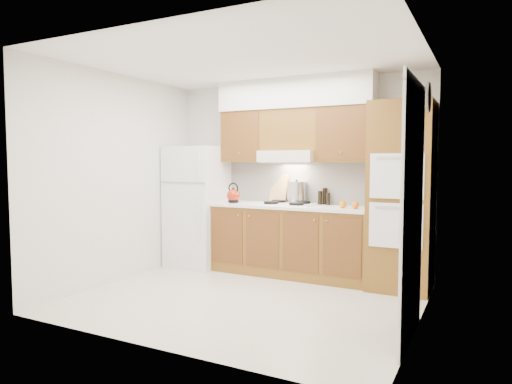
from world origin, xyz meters
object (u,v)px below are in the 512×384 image
fridge (198,206)px  oven_cabinet (401,197)px  kettle (233,196)px  stock_pot (297,192)px

fridge → oven_cabinet: size_ratio=0.78×
fridge → oven_cabinet: oven_cabinet is taller
fridge → kettle: size_ratio=9.47×
fridge → stock_pot: size_ratio=6.62×
oven_cabinet → stock_pot: (-1.40, 0.20, -0.00)m
kettle → stock_pot: stock_pot is taller
fridge → oven_cabinet: bearing=0.7°
oven_cabinet → stock_pot: bearing=171.8°
oven_cabinet → stock_pot: oven_cabinet is taller
oven_cabinet → stock_pot: size_ratio=8.47×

